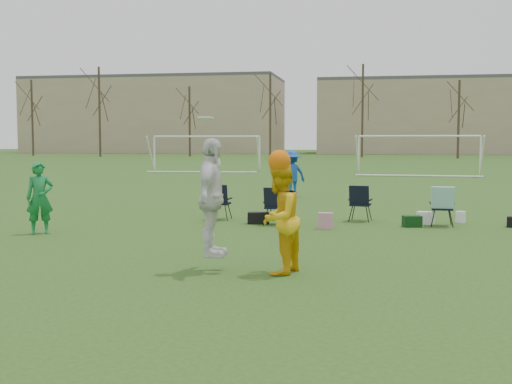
% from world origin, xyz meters
% --- Properties ---
extents(ground, '(260.00, 260.00, 0.00)m').
position_xyz_m(ground, '(0.00, 0.00, 0.00)').
color(ground, '#2A4B17').
rests_on(ground, ground).
extents(fielder_green_near, '(0.73, 0.66, 1.67)m').
position_xyz_m(fielder_green_near, '(-6.39, 4.88, 0.84)').
color(fielder_green_near, '#157938').
rests_on(fielder_green_near, ground).
extents(fielder_blue, '(1.31, 1.22, 1.77)m').
position_xyz_m(fielder_blue, '(-1.79, 15.16, 0.89)').
color(fielder_blue, '#164BAA').
rests_on(fielder_blue, ground).
extents(center_contest, '(1.84, 1.17, 2.56)m').
position_xyz_m(center_contest, '(-0.86, 1.44, 1.09)').
color(center_contest, white).
rests_on(center_contest, ground).
extents(sideline_setup, '(9.35, 2.16, 1.85)m').
position_xyz_m(sideline_setup, '(1.98, 7.94, 0.55)').
color(sideline_setup, '#0E3411').
rests_on(sideline_setup, ground).
extents(goal_left, '(7.39, 0.76, 2.46)m').
position_xyz_m(goal_left, '(-10.00, 34.00, 1.92)').
color(goal_left, white).
rests_on(goal_left, ground).
extents(goal_mid, '(7.40, 0.63, 2.46)m').
position_xyz_m(goal_mid, '(4.00, 32.00, 1.92)').
color(goal_mid, white).
rests_on(goal_mid, ground).
extents(tree_line, '(110.28, 3.28, 11.40)m').
position_xyz_m(tree_line, '(0.24, 69.85, 5.09)').
color(tree_line, '#382B21').
rests_on(tree_line, ground).
extents(building_row, '(126.00, 16.00, 13.00)m').
position_xyz_m(building_row, '(6.73, 96.00, 5.99)').
color(building_row, tan).
rests_on(building_row, ground).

